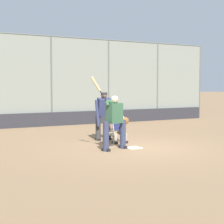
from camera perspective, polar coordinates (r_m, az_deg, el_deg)
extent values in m
plane|color=#846647|center=(11.53, 3.29, -5.48)|extent=(160.00, 160.00, 0.00)
cube|color=white|center=(11.53, 3.29, -5.45)|extent=(0.43, 0.43, 0.01)
cylinder|color=#515651|center=(22.81, 13.22, 4.49)|extent=(0.08, 0.08, 4.26)
cylinder|color=#515651|center=(20.87, 6.93, 4.62)|extent=(0.08, 0.08, 4.26)
cylinder|color=#515651|center=(19.23, -0.54, 4.70)|extent=(0.08, 0.08, 4.26)
cylinder|color=#515651|center=(17.98, -9.22, 4.69)|extent=(0.08, 0.08, 4.26)
cube|color=gray|center=(17.98, -9.22, 4.69)|extent=(18.45, 0.01, 4.26)
cylinder|color=#515651|center=(18.13, -9.30, 11.34)|extent=(18.45, 0.06, 0.06)
cube|color=#28282D|center=(17.95, -9.05, -1.08)|extent=(18.08, 0.18, 0.64)
cube|color=slate|center=(20.42, -9.79, -1.21)|extent=(12.91, 2.50, 0.12)
cube|color=slate|center=(19.63, -9.01, -0.94)|extent=(12.91, 0.55, 0.44)
cube|color=#B7BABC|center=(19.61, -9.02, -0.19)|extent=(12.91, 0.24, 0.08)
cube|color=slate|center=(20.14, -9.55, -0.37)|extent=(12.91, 0.55, 0.76)
cube|color=#B7BABC|center=(20.11, -9.56, 0.82)|extent=(12.91, 0.24, 0.08)
cube|color=slate|center=(20.64, -10.06, 0.18)|extent=(12.91, 0.55, 1.08)
cube|color=#B7BABC|center=(20.61, -10.08, 1.79)|extent=(12.91, 0.24, 0.08)
cube|color=slate|center=(21.15, -10.55, 0.70)|extent=(12.91, 0.55, 1.40)
cube|color=#B7BABC|center=(21.13, -10.57, 2.70)|extent=(12.91, 0.24, 0.08)
cylinder|color=#2D334C|center=(11.39, 1.66, -3.40)|extent=(0.18, 0.18, 0.86)
cube|color=black|center=(11.44, 1.66, -5.35)|extent=(0.18, 0.30, 0.08)
cylinder|color=#2D334C|center=(10.87, -0.93, -3.75)|extent=(0.18, 0.18, 0.86)
cube|color=black|center=(10.93, -0.93, -5.79)|extent=(0.18, 0.30, 0.08)
cube|color=#2D5138|center=(11.06, 0.40, -0.18)|extent=(0.53, 0.39, 0.59)
sphere|color=tan|center=(11.04, 0.40, 1.93)|extent=(0.22, 0.22, 0.22)
cylinder|color=#2D5138|center=(11.06, 0.29, 1.41)|extent=(0.61, 0.22, 0.22)
cylinder|color=#2D5138|center=(10.85, -0.76, 1.36)|extent=(0.16, 0.17, 0.16)
sphere|color=black|center=(10.87, -0.87, 1.69)|extent=(0.04, 0.04, 0.04)
cylinder|color=black|center=(10.88, -1.35, 2.47)|extent=(0.18, 0.16, 0.31)
cylinder|color=tan|center=(10.93, -2.49, 4.29)|extent=(0.28, 0.25, 0.44)
cylinder|color=gray|center=(12.47, 1.97, -4.10)|extent=(0.14, 0.14, 0.28)
cylinder|color=gray|center=(12.61, 1.56, -3.27)|extent=(0.17, 0.43, 0.22)
cube|color=black|center=(12.49, 1.97, -4.56)|extent=(0.10, 0.26, 0.08)
cylinder|color=gray|center=(12.29, 0.45, -4.22)|extent=(0.14, 0.14, 0.28)
cylinder|color=gray|center=(12.43, 0.05, -3.38)|extent=(0.17, 0.43, 0.22)
cube|color=black|center=(12.31, 0.45, -4.69)|extent=(0.10, 0.26, 0.08)
cube|color=#B7B7BC|center=(12.52, 0.72, -1.77)|extent=(0.41, 0.33, 0.51)
cube|color=#191E47|center=(12.40, 1.03, -1.83)|extent=(0.37, 0.13, 0.42)
sphere|color=brown|center=(12.49, 0.72, -0.31)|extent=(0.19, 0.19, 0.19)
sphere|color=#191E47|center=(12.48, 0.72, -0.16)|extent=(0.21, 0.21, 0.21)
cylinder|color=#B7B7BC|center=(12.38, 1.84, -1.10)|extent=(0.27, 0.49, 0.15)
ellipsoid|color=brown|center=(12.15, 1.99, -1.35)|extent=(0.30, 0.10, 0.24)
cylinder|color=brown|center=(12.40, -0.28, -1.71)|extent=(0.09, 0.29, 0.41)
cylinder|color=#333333|center=(13.16, -0.52, -2.41)|extent=(0.18, 0.18, 0.86)
cube|color=black|center=(13.21, -0.52, -4.09)|extent=(0.14, 0.29, 0.08)
cylinder|color=#333333|center=(13.02, -2.13, -2.48)|extent=(0.18, 0.18, 0.86)
cube|color=black|center=(13.07, -2.12, -4.18)|extent=(0.14, 0.29, 0.08)
cube|color=#282D4C|center=(12.97, -1.23, 0.75)|extent=(0.51, 0.45, 0.66)
sphere|color=brown|center=(12.95, -1.23, 2.57)|extent=(0.21, 0.21, 0.21)
cylinder|color=black|center=(12.95, -1.23, 2.83)|extent=(0.23, 0.23, 0.08)
cylinder|color=#282D4C|center=(13.03, -0.03, -0.11)|extent=(0.17, 0.25, 0.91)
cylinder|color=#282D4C|center=(12.83, -2.24, -0.18)|extent=(0.13, 0.24, 0.91)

